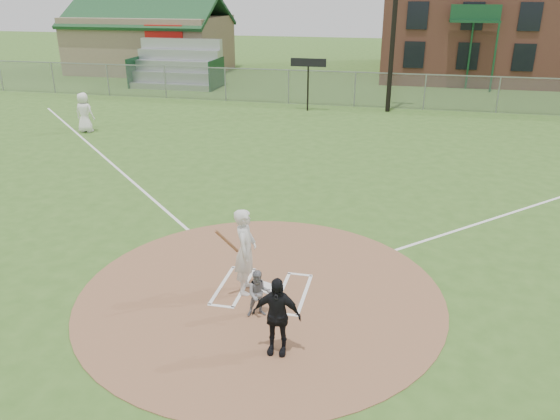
% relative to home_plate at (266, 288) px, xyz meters
% --- Properties ---
extents(ground, '(140.00, 140.00, 0.00)m').
position_rel_home_plate_xyz_m(ground, '(-0.05, -0.23, -0.03)').
color(ground, '#375F20').
rests_on(ground, ground).
extents(dirt_circle, '(8.40, 8.40, 0.02)m').
position_rel_home_plate_xyz_m(dirt_circle, '(-0.05, -0.23, -0.02)').
color(dirt_circle, '#946546').
rests_on(dirt_circle, ground).
extents(home_plate, '(0.54, 0.54, 0.03)m').
position_rel_home_plate_xyz_m(home_plate, '(0.00, 0.00, 0.00)').
color(home_plate, silver).
rests_on(home_plate, dirt_circle).
extents(foul_line_third, '(17.04, 17.04, 0.01)m').
position_rel_home_plate_xyz_m(foul_line_third, '(-9.05, 8.77, -0.03)').
color(foul_line_third, white).
rests_on(foul_line_third, ground).
extents(catcher, '(0.63, 0.56, 1.07)m').
position_rel_home_plate_xyz_m(catcher, '(0.14, -1.14, 0.52)').
color(catcher, gray).
rests_on(catcher, dirt_circle).
extents(umpire, '(0.96, 0.42, 1.61)m').
position_rel_home_plate_xyz_m(umpire, '(0.79, -2.28, 0.79)').
color(umpire, black).
rests_on(umpire, dirt_circle).
extents(ondeck_player, '(0.97, 0.66, 1.92)m').
position_rel_home_plate_xyz_m(ondeck_player, '(-12.26, 12.67, 0.92)').
color(ondeck_player, white).
rests_on(ondeck_player, ground).
extents(batters_boxes, '(2.08, 1.88, 0.01)m').
position_rel_home_plate_xyz_m(batters_boxes, '(-0.05, -0.08, -0.01)').
color(batters_boxes, white).
rests_on(batters_boxes, dirt_circle).
extents(batter_at_plate, '(0.78, 1.05, 2.04)m').
position_rel_home_plate_xyz_m(batter_at_plate, '(-0.41, -0.20, 1.01)').
color(batter_at_plate, silver).
rests_on(batter_at_plate, dirt_circle).
extents(outfield_fence, '(56.08, 0.08, 2.03)m').
position_rel_home_plate_xyz_m(outfield_fence, '(-0.05, 21.77, 0.98)').
color(outfield_fence, slate).
rests_on(outfield_fence, ground).
extents(bleachers, '(6.08, 3.20, 3.20)m').
position_rel_home_plate_xyz_m(bleachers, '(-13.05, 25.97, 1.56)').
color(bleachers, '#B7BABF').
rests_on(bleachers, ground).
extents(clubhouse, '(12.20, 8.71, 6.23)m').
position_rel_home_plate_xyz_m(clubhouse, '(-18.05, 32.76, 2.36)').
color(clubhouse, gray).
rests_on(clubhouse, ground).
extents(scoreboard_sign, '(2.00, 0.10, 2.93)m').
position_rel_home_plate_xyz_m(scoreboard_sign, '(-2.55, 19.97, 2.35)').
color(scoreboard_sign, black).
rests_on(scoreboard_sign, ground).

